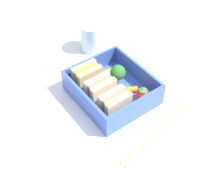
{
  "coord_description": "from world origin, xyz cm",
  "views": [
    {
      "loc": [
        -37.49,
        28.01,
        49.54
      ],
      "look_at": [
        0.0,
        0.0,
        2.7
      ],
      "focal_mm": 50.0,
      "sensor_mm": 36.0,
      "label": 1
    }
  ],
  "objects_px": {
    "broccoli_floret": "(118,73)",
    "drinking_glass": "(91,37)",
    "carrot_stick_far_left": "(109,71)",
    "chopstick_pair": "(159,131)",
    "strawberry_far_left": "(143,95)",
    "folded_napkin": "(155,58)",
    "sandwich_center_left": "(101,90)",
    "sandwich_left": "(115,104)",
    "carrot_stick_left": "(128,90)",
    "sandwich_center": "(87,76)"
  },
  "relations": [
    {
      "from": "broccoli_floret",
      "to": "drinking_glass",
      "type": "xyz_separation_m",
      "value": [
        0.14,
        -0.03,
        -0.0
      ]
    },
    {
      "from": "carrot_stick_far_left",
      "to": "chopstick_pair",
      "type": "height_order",
      "value": "carrot_stick_far_left"
    },
    {
      "from": "strawberry_far_left",
      "to": "folded_napkin",
      "type": "relative_size",
      "value": 0.26
    },
    {
      "from": "broccoli_floret",
      "to": "chopstick_pair",
      "type": "xyz_separation_m",
      "value": [
        -0.15,
        0.02,
        -0.03
      ]
    },
    {
      "from": "carrot_stick_far_left",
      "to": "chopstick_pair",
      "type": "relative_size",
      "value": 0.21
    },
    {
      "from": "sandwich_center_left",
      "to": "strawberry_far_left",
      "type": "xyz_separation_m",
      "value": [
        -0.06,
        -0.07,
        -0.01
      ]
    },
    {
      "from": "sandwich_left",
      "to": "carrot_stick_left",
      "type": "height_order",
      "value": "sandwich_left"
    },
    {
      "from": "carrot_stick_left",
      "to": "folded_napkin",
      "type": "height_order",
      "value": "carrot_stick_left"
    },
    {
      "from": "strawberry_far_left",
      "to": "sandwich_center",
      "type": "bearing_deg",
      "value": 31.72
    },
    {
      "from": "strawberry_far_left",
      "to": "broccoli_floret",
      "type": "distance_m",
      "value": 0.08
    },
    {
      "from": "sandwich_center_left",
      "to": "sandwich_center",
      "type": "relative_size",
      "value": 1.0
    },
    {
      "from": "carrot_stick_left",
      "to": "broccoli_floret",
      "type": "relative_size",
      "value": 0.95
    },
    {
      "from": "chopstick_pair",
      "to": "drinking_glass",
      "type": "xyz_separation_m",
      "value": [
        0.3,
        -0.04,
        0.03
      ]
    },
    {
      "from": "sandwich_center",
      "to": "drinking_glass",
      "type": "distance_m",
      "value": 0.15
    },
    {
      "from": "sandwich_center_left",
      "to": "carrot_stick_far_left",
      "type": "relative_size",
      "value": 1.35
    },
    {
      "from": "strawberry_far_left",
      "to": "carrot_stick_left",
      "type": "xyz_separation_m",
      "value": [
        0.04,
        0.01,
        -0.01
      ]
    },
    {
      "from": "strawberry_far_left",
      "to": "folded_napkin",
      "type": "distance_m",
      "value": 0.16
    },
    {
      "from": "strawberry_far_left",
      "to": "drinking_glass",
      "type": "distance_m",
      "value": 0.22
    },
    {
      "from": "sandwich_center_left",
      "to": "sandwich_center",
      "type": "distance_m",
      "value": 0.05
    },
    {
      "from": "sandwich_left",
      "to": "folded_napkin",
      "type": "distance_m",
      "value": 0.21
    },
    {
      "from": "sandwich_left",
      "to": "sandwich_center",
      "type": "xyz_separation_m",
      "value": [
        0.1,
        0.0,
        0.0
      ]
    },
    {
      "from": "sandwich_left",
      "to": "drinking_glass",
      "type": "distance_m",
      "value": 0.23
    },
    {
      "from": "strawberry_far_left",
      "to": "carrot_stick_far_left",
      "type": "relative_size",
      "value": 0.82
    },
    {
      "from": "strawberry_far_left",
      "to": "carrot_stick_far_left",
      "type": "xyz_separation_m",
      "value": [
        0.11,
        0.01,
        -0.01
      ]
    },
    {
      "from": "chopstick_pair",
      "to": "folded_napkin",
      "type": "height_order",
      "value": "chopstick_pair"
    },
    {
      "from": "sandwich_left",
      "to": "carrot_stick_far_left",
      "type": "xyz_separation_m",
      "value": [
        0.1,
        -0.06,
        -0.02
      ]
    },
    {
      "from": "sandwich_center",
      "to": "broccoli_floret",
      "type": "xyz_separation_m",
      "value": [
        -0.03,
        -0.06,
        -0.0
      ]
    },
    {
      "from": "carrot_stick_left",
      "to": "chopstick_pair",
      "type": "relative_size",
      "value": 0.19
    },
    {
      "from": "folded_napkin",
      "to": "carrot_stick_left",
      "type": "bearing_deg",
      "value": 113.57
    },
    {
      "from": "strawberry_far_left",
      "to": "folded_napkin",
      "type": "xyz_separation_m",
      "value": [
        0.09,
        -0.13,
        -0.03
      ]
    },
    {
      "from": "folded_napkin",
      "to": "sandwich_center",
      "type": "bearing_deg",
      "value": 86.38
    },
    {
      "from": "strawberry_far_left",
      "to": "broccoli_floret",
      "type": "relative_size",
      "value": 0.86
    },
    {
      "from": "sandwich_center_left",
      "to": "carrot_stick_left",
      "type": "height_order",
      "value": "sandwich_center_left"
    },
    {
      "from": "carrot_stick_left",
      "to": "chopstick_pair",
      "type": "xyz_separation_m",
      "value": [
        -0.11,
        0.01,
        -0.01
      ]
    },
    {
      "from": "drinking_glass",
      "to": "strawberry_far_left",
      "type": "bearing_deg",
      "value": 174.12
    },
    {
      "from": "sandwich_left",
      "to": "broccoli_floret",
      "type": "relative_size",
      "value": 1.41
    },
    {
      "from": "carrot_stick_far_left",
      "to": "drinking_glass",
      "type": "distance_m",
      "value": 0.12
    },
    {
      "from": "carrot_stick_left",
      "to": "chopstick_pair",
      "type": "bearing_deg",
      "value": 173.47
    },
    {
      "from": "chopstick_pair",
      "to": "sandwich_left",
      "type": "bearing_deg",
      "value": 27.6
    },
    {
      "from": "sandwich_left",
      "to": "sandwich_center",
      "type": "distance_m",
      "value": 0.1
    },
    {
      "from": "sandwich_center",
      "to": "chopstick_pair",
      "type": "height_order",
      "value": "sandwich_center"
    },
    {
      "from": "sandwich_center_left",
      "to": "chopstick_pair",
      "type": "xyz_separation_m",
      "value": [
        -0.13,
        -0.04,
        -0.03
      ]
    },
    {
      "from": "drinking_glass",
      "to": "folded_napkin",
      "type": "height_order",
      "value": "drinking_glass"
    },
    {
      "from": "sandwich_left",
      "to": "chopstick_pair",
      "type": "distance_m",
      "value": 0.1
    },
    {
      "from": "carrot_stick_far_left",
      "to": "drinking_glass",
      "type": "relative_size",
      "value": 0.62
    },
    {
      "from": "carrot_stick_left",
      "to": "drinking_glass",
      "type": "relative_size",
      "value": 0.57
    },
    {
      "from": "carrot_stick_left",
      "to": "drinking_glass",
      "type": "xyz_separation_m",
      "value": [
        0.19,
        -0.03,
        0.02
      ]
    },
    {
      "from": "sandwich_center_left",
      "to": "broccoli_floret",
      "type": "relative_size",
      "value": 1.41
    },
    {
      "from": "sandwich_center",
      "to": "chopstick_pair",
      "type": "relative_size",
      "value": 0.28
    },
    {
      "from": "carrot_stick_far_left",
      "to": "folded_napkin",
      "type": "bearing_deg",
      "value": -96.59
    }
  ]
}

